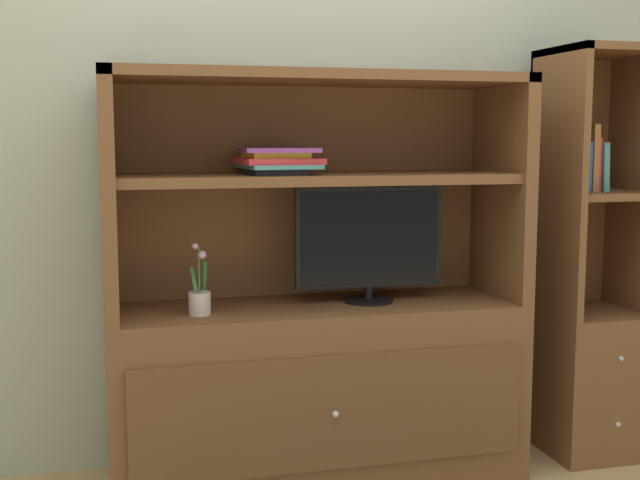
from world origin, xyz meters
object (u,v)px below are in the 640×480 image
Objects in this scene: tv_monitor at (369,242)px; upright_book_row at (582,164)px; potted_plant at (200,299)px; magazine_stack at (276,161)px; bookshelf_tall at (590,317)px; media_console at (316,350)px.

upright_book_row reaches higher than tv_monitor.
magazine_stack is (0.29, 0.07, 0.48)m from potted_plant.
tv_monitor is 0.35× the size of bookshelf_tall.
potted_plant is 0.57m from magazine_stack.
magazine_stack reaches higher than potted_plant.
upright_book_row is at bearing 0.27° from tv_monitor.
bookshelf_tall is (0.97, 0.01, -0.35)m from tv_monitor.
media_console is 0.46m from tv_monitor.
media_console is 0.93× the size of bookshelf_tall.
upright_book_row is (0.90, 0.00, 0.29)m from tv_monitor.
bookshelf_tall reaches higher than magazine_stack.
magazine_stack is 1.33× the size of upright_book_row.
media_console is 1.30m from upright_book_row.
tv_monitor reaches higher than potted_plant.
tv_monitor is at bearing 6.06° from potted_plant.
upright_book_row is at bearing 0.02° from magazine_stack.
magazine_stack is at bearing 179.40° from tv_monitor.
media_console is 5.78× the size of upright_book_row.
bookshelf_tall is 6.19× the size of upright_book_row.
bookshelf_tall is at bearing 0.82° from tv_monitor.
tv_monitor is at bearing -0.60° from magazine_stack.
tv_monitor is 0.94m from upright_book_row.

